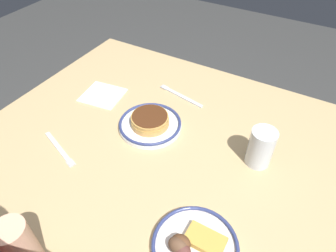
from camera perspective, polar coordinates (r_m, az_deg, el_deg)
name	(u,v)px	position (r m, az deg, el deg)	size (l,w,h in m)	color
ground_plane	(165,243)	(1.63, -0.64, -21.10)	(6.00, 6.00, 0.00)	#383837
dining_table	(163,161)	(1.10, -0.89, -6.55)	(1.21, 0.98, 0.74)	tan
plate_near_main	(150,123)	(1.05, -3.40, 0.59)	(0.22, 0.22, 0.05)	white
plate_center_pancakes	(193,246)	(0.79, 4.77, -21.55)	(0.21, 0.21, 0.05)	silver
drinking_glass	(260,149)	(0.95, 16.97, -4.15)	(0.08, 0.08, 0.13)	silver
paper_napkin	(103,95)	(1.23, -12.17, 5.71)	(0.15, 0.14, 0.00)	white
fork_near	(181,96)	(1.20, 2.37, 5.71)	(0.20, 0.06, 0.01)	silver
fork_far	(60,149)	(1.04, -19.69, -4.11)	(0.19, 0.08, 0.01)	silver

